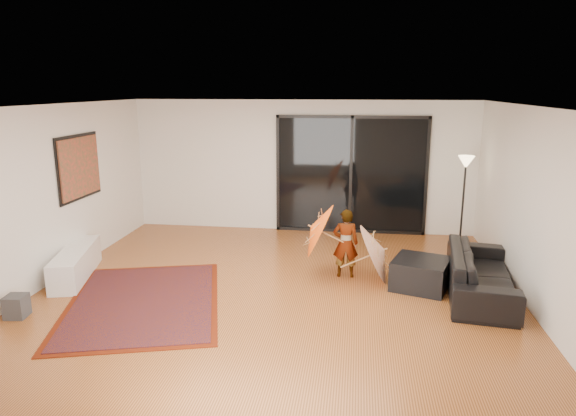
% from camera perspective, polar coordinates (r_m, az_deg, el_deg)
% --- Properties ---
extents(floor, '(7.00, 7.00, 0.00)m').
position_cam_1_polar(floor, '(7.60, -1.39, -9.54)').
color(floor, '#AD612F').
rests_on(floor, ground).
extents(ceiling, '(7.00, 7.00, 0.00)m').
position_cam_1_polar(ceiling, '(7.01, -1.51, 11.25)').
color(ceiling, white).
rests_on(ceiling, wall_back).
extents(wall_back, '(7.00, 0.00, 7.00)m').
position_cam_1_polar(wall_back, '(10.60, 1.59, 4.63)').
color(wall_back, silver).
rests_on(wall_back, floor).
extents(wall_front, '(7.00, 0.00, 7.00)m').
position_cam_1_polar(wall_front, '(3.94, -9.77, -10.95)').
color(wall_front, silver).
rests_on(wall_front, floor).
extents(wall_left, '(0.00, 7.00, 7.00)m').
position_cam_1_polar(wall_left, '(8.47, -25.52, 1.11)').
color(wall_left, silver).
rests_on(wall_left, floor).
extents(wall_right, '(0.00, 7.00, 7.00)m').
position_cam_1_polar(wall_right, '(7.48, 26.05, -0.43)').
color(wall_right, silver).
rests_on(wall_right, floor).
extents(sliding_door, '(3.06, 0.07, 2.40)m').
position_cam_1_polar(sliding_door, '(10.53, 6.99, 3.65)').
color(sliding_door, black).
rests_on(sliding_door, wall_back).
extents(painting, '(0.04, 1.28, 1.08)m').
position_cam_1_polar(painting, '(9.24, -22.17, 4.24)').
color(painting, black).
rests_on(painting, wall_left).
extents(media_console, '(0.82, 1.69, 0.45)m').
position_cam_1_polar(media_console, '(8.84, -22.51, -5.70)').
color(media_console, white).
rests_on(media_console, floor).
extents(speaker, '(0.29, 0.29, 0.30)m').
position_cam_1_polar(speaker, '(7.72, -27.94, -9.63)').
color(speaker, '#424244').
rests_on(speaker, floor).
extents(persian_rug, '(2.76, 3.32, 0.02)m').
position_cam_1_polar(persian_rug, '(7.61, -15.75, -9.96)').
color(persian_rug, '#551707').
rests_on(persian_rug, floor).
extents(sofa, '(1.15, 2.32, 0.65)m').
position_cam_1_polar(sofa, '(8.01, 20.61, -6.73)').
color(sofa, black).
rests_on(sofa, floor).
extents(ottoman, '(0.98, 0.98, 0.44)m').
position_cam_1_polar(ottoman, '(8.01, 14.50, -7.07)').
color(ottoman, black).
rests_on(ottoman, floor).
extents(floor_lamp, '(0.30, 0.30, 1.72)m').
position_cam_1_polar(floor_lamp, '(10.01, 19.08, 3.44)').
color(floor_lamp, black).
rests_on(floor_lamp, floor).
extents(child, '(0.41, 0.28, 1.10)m').
position_cam_1_polar(child, '(8.15, 6.42, -3.91)').
color(child, '#999999').
rests_on(child, floor).
extents(parasol_orange, '(0.54, 0.91, 0.90)m').
position_cam_1_polar(parasol_orange, '(8.08, 2.53, -2.63)').
color(parasol_orange, '#FB560D').
rests_on(parasol_orange, child).
extents(parasol_white, '(0.60, 0.97, 0.98)m').
position_cam_1_polar(parasol_white, '(8.03, 10.67, -4.67)').
color(parasol_white, silver).
rests_on(parasol_white, floor).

